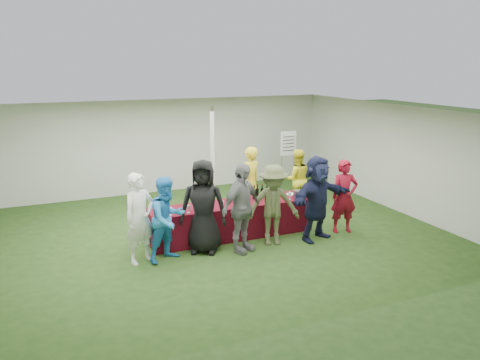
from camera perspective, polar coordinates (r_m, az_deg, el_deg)
name	(u,v)px	position (r m, az deg, el deg)	size (l,w,h in m)	color
ground	(211,235)	(10.44, -3.58, -6.70)	(60.00, 60.00, 0.00)	#284719
tent	(213,163)	(11.30, -3.37, 2.07)	(10.00, 10.00, 10.00)	white
serving_table	(232,220)	(10.24, -1.03, -4.86)	(3.60, 0.80, 0.75)	maroon
wine_bottles	(257,193)	(10.48, 2.07, -1.58)	(0.88, 0.16, 0.32)	black
wine_glasses	(214,204)	(9.70, -3.21, -2.96)	(2.79, 0.12, 0.16)	silver
water_bottle	(230,198)	(10.16, -1.26, -2.18)	(0.07, 0.07, 0.23)	silver
bar_towel	(293,194)	(10.82, 6.46, -1.74)	(0.25, 0.18, 0.03)	white
dump_bucket	(298,194)	(10.57, 7.14, -1.72)	(0.24, 0.24, 0.18)	slate
wine_list_sign	(288,148)	(13.54, 5.90, 3.89)	(0.50, 0.03, 1.80)	slate
staff_pourer	(250,183)	(11.28, 1.17, -0.36)	(0.64, 0.42, 1.77)	yellow
staff_back	(297,179)	(12.18, 6.92, 0.12)	(0.76, 0.59, 1.56)	yellow
customer_0	(140,218)	(8.98, -12.10, -4.61)	(0.64, 0.42, 1.74)	white
customer_1	(168,219)	(9.00, -8.82, -4.71)	(0.80, 0.62, 1.65)	#2888D4
customer_2	(203,207)	(9.28, -4.50, -3.24)	(0.92, 0.60, 1.89)	black
customer_3	(242,208)	(9.26, 0.19, -3.45)	(1.07, 0.44, 1.82)	slate
customer_4	(273,205)	(9.68, 4.07, -3.07)	(1.10, 0.63, 1.70)	#4E5631
customer_5	(317,198)	(10.04, 9.37, -2.21)	(1.70, 0.54, 1.83)	#171B38
customer_6	(344,196)	(10.62, 12.59, -1.97)	(0.60, 0.39, 1.65)	maroon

